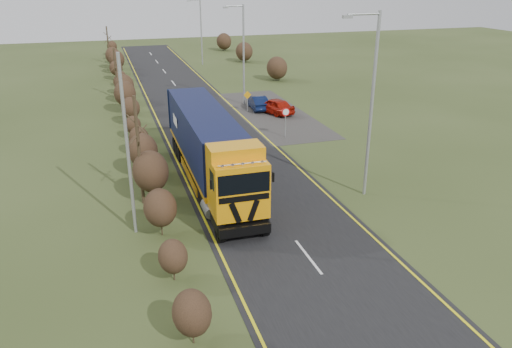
{
  "coord_description": "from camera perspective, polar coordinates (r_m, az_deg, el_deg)",
  "views": [
    {
      "loc": [
        -8.02,
        -21.81,
        11.84
      ],
      "look_at": [
        -0.7,
        1.64,
        1.95
      ],
      "focal_mm": 35.0,
      "sensor_mm": 36.0,
      "label": 1
    }
  ],
  "objects": [
    {
      "name": "road",
      "position": [
        34.88,
        -3.0,
        2.07
      ],
      "size": [
        8.0,
        120.0,
        0.02
      ],
      "primitive_type": "cube",
      "color": "black",
      "rests_on": "ground"
    },
    {
      "name": "speed_sign",
      "position": [
        38.5,
        3.41,
        6.55
      ],
      "size": [
        0.65,
        0.1,
        2.36
      ],
      "color": "#939698",
      "rests_on": "ground"
    },
    {
      "name": "streetlight_far",
      "position": [
        71.03,
        -6.37,
        16.12
      ],
      "size": [
        1.86,
        0.18,
        8.72
      ],
      "color": "#939698",
      "rests_on": "ground"
    },
    {
      "name": "left_pole",
      "position": [
        23.76,
        -14.48,
        2.86
      ],
      "size": [
        0.16,
        0.16,
        8.72
      ],
      "primitive_type": "cylinder",
      "color": "#939698",
      "rests_on": "ground"
    },
    {
      "name": "warning_board",
      "position": [
        46.07,
        -0.99,
        8.56
      ],
      "size": [
        0.74,
        0.11,
        1.94
      ],
      "color": "#939698",
      "rests_on": "ground"
    },
    {
      "name": "lorry",
      "position": [
        29.58,
        -5.4,
        3.38
      ],
      "size": [
        3.05,
        15.69,
        4.37
      ],
      "rotation": [
        0.0,
        0.0,
        -0.01
      ],
      "color": "black",
      "rests_on": "ground"
    },
    {
      "name": "car_blue_sedan",
      "position": [
        47.08,
        0.23,
        8.17
      ],
      "size": [
        1.63,
        3.96,
        1.27
      ],
      "primitive_type": "imported",
      "rotation": [
        0.0,
        0.0,
        3.07
      ],
      "color": "#091334",
      "rests_on": "ground"
    },
    {
      "name": "streetlight_near",
      "position": [
        27.71,
        12.9,
        8.41
      ],
      "size": [
        2.14,
        0.2,
        10.13
      ],
      "color": "#939698",
      "rests_on": "ground"
    },
    {
      "name": "streetlight_mid",
      "position": [
        48.06,
        -1.56,
        13.88
      ],
      "size": [
        1.97,
        0.19,
        9.27
      ],
      "color": "#939698",
      "rests_on": "ground"
    },
    {
      "name": "ground",
      "position": [
        26.08,
        2.55,
        -5.09
      ],
      "size": [
        160.0,
        160.0,
        0.0
      ],
      "primitive_type": "plane",
      "color": "#323E1A",
      "rests_on": "ground"
    },
    {
      "name": "lane_markings",
      "position": [
        34.59,
        -2.87,
        1.94
      ],
      "size": [
        7.52,
        116.0,
        0.01
      ],
      "color": "yellow",
      "rests_on": "road"
    },
    {
      "name": "car_red_hatchback",
      "position": [
        45.58,
        2.13,
        7.78
      ],
      "size": [
        3.09,
        4.46,
        1.41
      ],
      "primitive_type": "imported",
      "rotation": [
        0.0,
        0.0,
        3.52
      ],
      "color": "#9E1407",
      "rests_on": "ground"
    },
    {
      "name": "hedgerow",
      "position": [
        31.48,
        -12.71,
        2.43
      ],
      "size": [
        2.24,
        102.04,
        6.05
      ],
      "color": "black",
      "rests_on": "ground"
    },
    {
      "name": "layby",
      "position": [
        45.82,
        1.76,
        6.96
      ],
      "size": [
        6.0,
        18.0,
        0.02
      ],
      "primitive_type": "cube",
      "color": "#322F2C",
      "rests_on": "ground"
    }
  ]
}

